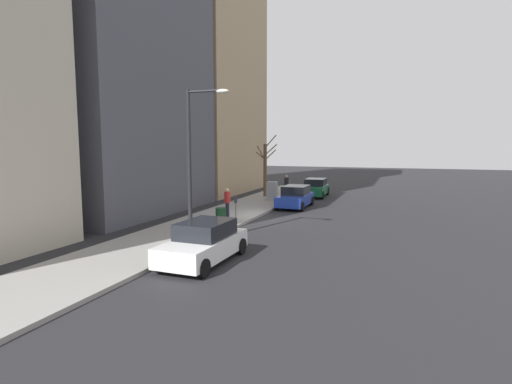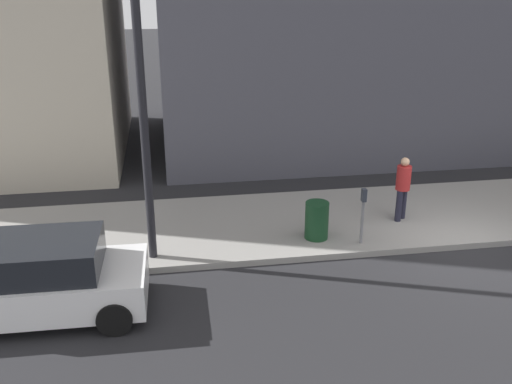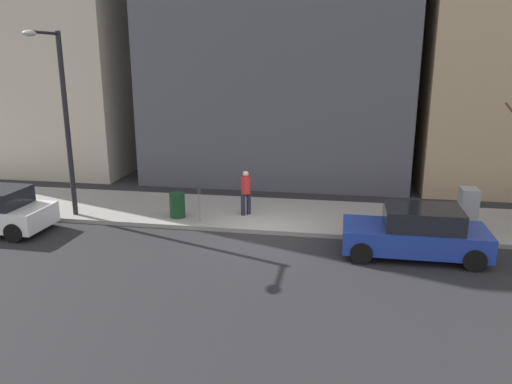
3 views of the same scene
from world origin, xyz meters
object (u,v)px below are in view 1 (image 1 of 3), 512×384
object	(u,v)px
parking_meter	(236,207)
trash_bin	(221,216)
bare_tree	(265,168)
utility_box	(272,191)
parked_car_blue	(295,197)
parked_car_green	(315,188)
pedestrian_midblock	(227,201)
office_tower_left	(186,33)
pedestrian_near_meter	(286,184)
office_block_center	(87,32)
parked_car_white	(204,243)
streetlamp	(195,153)

from	to	relation	value
parking_meter	trash_bin	world-z (taller)	parking_meter
bare_tree	utility_box	bearing A→B (deg)	120.87
parked_car_blue	trash_bin	xyz separation A→B (m)	(1.95, 8.10, -0.14)
parked_car_green	utility_box	xyz separation A→B (m)	(2.40, 4.59, 0.11)
pedestrian_midblock	office_tower_left	size ratio (longest dim) A/B	0.06
pedestrian_near_meter	trash_bin	bearing A→B (deg)	7.10
utility_box	office_tower_left	xyz separation A→B (m)	(10.15, -5.14, 13.95)
office_tower_left	office_block_center	distance (m)	12.93
office_block_center	parked_car_white	bearing A→B (deg)	146.12
parked_car_blue	parking_meter	xyz separation A→B (m)	(1.50, 7.14, 0.24)
parked_car_white	office_block_center	bearing A→B (deg)	-32.79
parked_car_blue	streetlamp	distance (m)	12.45
office_tower_left	pedestrian_near_meter	bearing A→B (deg)	173.39
parked_car_blue	pedestrian_midblock	distance (m)	6.29
parked_car_green	bare_tree	world-z (taller)	bare_tree
office_tower_left	parking_meter	bearing A→B (deg)	127.71
parked_car_green	office_block_center	size ratio (longest dim) A/B	0.18
utility_box	pedestrian_midblock	xyz separation A→B (m)	(0.31, 7.65, 0.24)
parked_car_green	trash_bin	bearing A→B (deg)	80.06
parked_car_green	parked_car_white	xyz separation A→B (m)	(-0.12, 20.61, 0.00)
trash_bin	office_block_center	size ratio (longest dim) A/B	0.04
trash_bin	office_tower_left	bearing A→B (deg)	-55.20
bare_tree	office_block_center	bearing A→B (deg)	46.71
parked_car_white	pedestrian_near_meter	world-z (taller)	pedestrian_near_meter
parking_meter	streetlamp	size ratio (longest dim) A/B	0.21
bare_tree	trash_bin	size ratio (longest dim) A/B	5.61
streetlamp	pedestrian_midblock	bearing A→B (deg)	-78.03
parked_car_blue	pedestrian_near_meter	world-z (taller)	pedestrian_near_meter
streetlamp	pedestrian_near_meter	distance (m)	18.11
parking_meter	bare_tree	size ratio (longest dim) A/B	0.27
streetlamp	trash_bin	size ratio (longest dim) A/B	7.22
streetlamp	trash_bin	world-z (taller)	streetlamp
pedestrian_near_meter	office_block_center	world-z (taller)	office_block_center
parked_car_white	office_tower_left	distance (m)	28.39
trash_bin	streetlamp	bearing A→B (deg)	99.14
parked_car_green	parked_car_blue	bearing A→B (deg)	87.39
streetlamp	parked_car_blue	bearing A→B (deg)	-96.37
parked_car_green	streetlamp	xyz separation A→B (m)	(1.38, 18.48, 3.28)
utility_box	bare_tree	world-z (taller)	bare_tree
parked_car_white	office_tower_left	xyz separation A→B (m)	(12.68, -21.16, 14.06)
parked_car_white	pedestrian_midblock	size ratio (longest dim) A/B	2.55
streetlamp	bare_tree	xyz separation A→B (m)	(2.30, -16.03, -1.54)
bare_tree	pedestrian_midblock	size ratio (longest dim) A/B	3.04
parked_car_white	streetlamp	world-z (taller)	streetlamp
parked_car_white	office_block_center	size ratio (longest dim) A/B	0.18
utility_box	streetlamp	xyz separation A→B (m)	(-1.02, 13.88, 3.17)
parking_meter	pedestrian_midblock	bearing A→B (deg)	-51.35
parked_car_blue	office_tower_left	distance (m)	20.11
streetlamp	office_tower_left	bearing A→B (deg)	-59.58
pedestrian_near_meter	office_block_center	size ratio (longest dim) A/B	0.07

